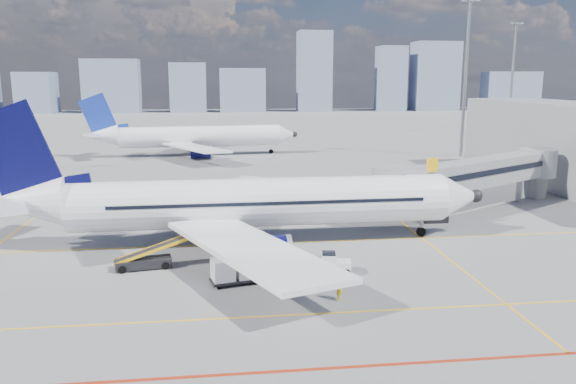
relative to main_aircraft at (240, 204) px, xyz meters
name	(u,v)px	position (x,y,z in m)	size (l,w,h in m)	color
ground	(259,279)	(0.92, -8.33, -3.22)	(420.00, 420.00, 0.00)	gray
apron_markings	(254,302)	(0.34, -12.24, -3.22)	(90.00, 35.12, 0.01)	#F9B40D
jet_bridge	(485,173)	(24.43, 8.58, 0.52)	(23.55, 15.78, 6.30)	#94979C
floodlight_mast_ne	(466,74)	(38.92, 46.66, 10.37)	(3.20, 0.61, 25.45)	gray
floodlight_mast_far	(512,76)	(65.92, 81.66, 10.37)	(3.20, 0.61, 25.45)	gray
distant_skyline	(220,82)	(-0.89, 181.67, 8.36)	(253.12, 15.67, 31.24)	#7582A2
main_aircraft	(240,204)	(0.00, 0.00, 0.00)	(39.82, 34.70, 11.60)	white
second_aircraft	(192,137)	(-6.24, 52.88, 0.01)	(36.15, 31.45, 10.72)	white
baggage_tug	(333,264)	(5.88, -8.01, -2.51)	(2.31, 1.60, 1.49)	white
cargo_dolly	(235,270)	(-0.68, -9.07, -2.28)	(3.38, 2.10, 1.72)	black
belt_loader	(146,260)	(-6.75, -5.31, -2.65)	(5.49, 2.10, 2.20)	black
ramp_worker	(340,288)	(5.41, -12.51, -2.46)	(0.56, 0.37, 1.53)	yellow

